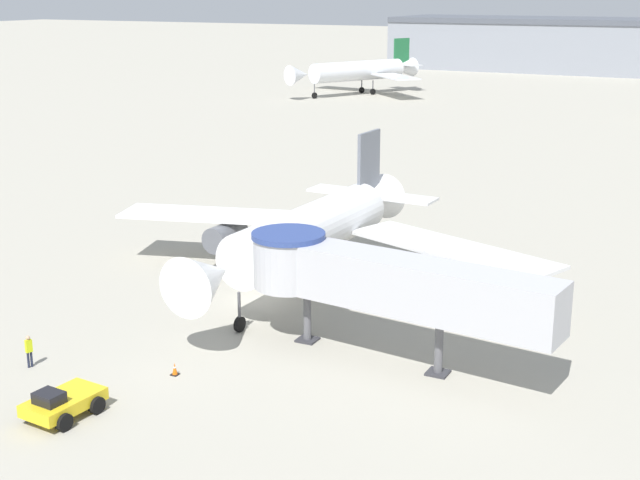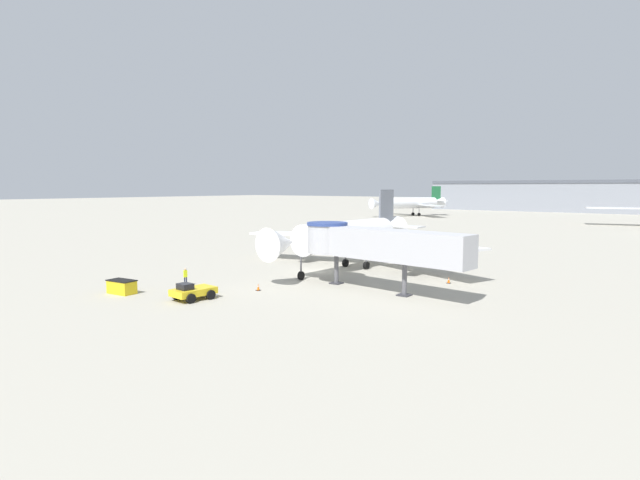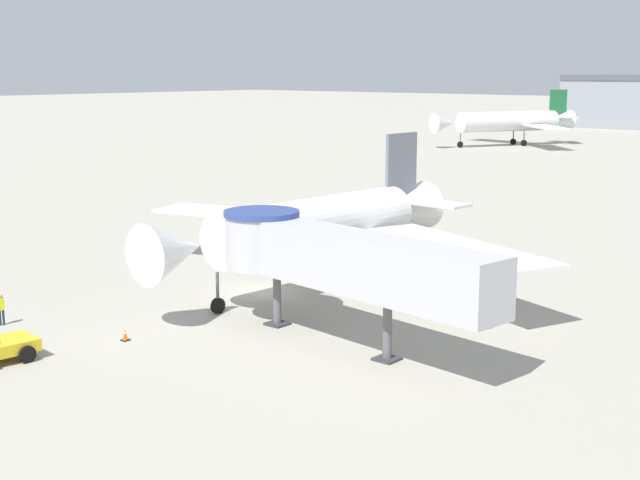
# 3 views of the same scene
# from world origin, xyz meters

# --- Properties ---
(ground_plane) EXTENTS (800.00, 800.00, 0.00)m
(ground_plane) POSITION_xyz_m (0.00, 0.00, 0.00)
(ground_plane) COLOR #A8A393
(main_airplane) EXTENTS (32.23, 24.44, 9.31)m
(main_airplane) POSITION_xyz_m (2.19, 3.26, 3.95)
(main_airplane) COLOR white
(main_airplane) RESTS_ON ground_plane
(jet_bridge) EXTENTS (17.65, 5.11, 6.10)m
(jet_bridge) POSITION_xyz_m (10.19, -5.30, 4.42)
(jet_bridge) COLOR #B7B7BC
(jet_bridge) RESTS_ON ground_plane
(traffic_cone_near_nose) EXTENTS (0.39, 0.39, 0.65)m
(traffic_cone_near_nose) POSITION_xyz_m (2.09, -11.95, 0.31)
(traffic_cone_near_nose) COLOR black
(traffic_cone_near_nose) RESTS_ON ground_plane
(traffic_cone_starboard_wing) EXTENTS (0.39, 0.39, 0.66)m
(traffic_cone_starboard_wing) POSITION_xyz_m (14.90, 2.14, 0.31)
(traffic_cone_starboard_wing) COLOR black
(traffic_cone_starboard_wing) RESTS_ON ground_plane
(ground_crew_marshaller) EXTENTS (0.29, 0.38, 1.76)m
(ground_crew_marshaller) POSITION_xyz_m (-5.20, -14.58, 1.01)
(ground_crew_marshaller) COLOR #1E2338
(ground_crew_marshaller) RESTS_ON ground_plane
(background_jet_green_tail) EXTENTS (26.34, 27.97, 9.95)m
(background_jet_green_tail) POSITION_xyz_m (-41.54, 106.37, 4.39)
(background_jet_green_tail) COLOR silver
(background_jet_green_tail) RESTS_ON ground_plane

